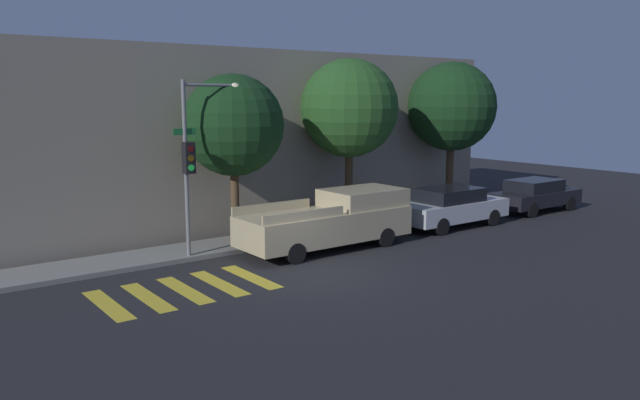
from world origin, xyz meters
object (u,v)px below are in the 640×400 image
object	(u,v)px
pickup_truck	(332,220)
tree_near_corner	(233,126)
sedan_near_corner	(450,206)
tree_midblock	(349,108)
traffic_light_pole	(199,143)
tree_far_end	(452,107)
sedan_middle	(535,195)

from	to	relation	value
pickup_truck	tree_near_corner	world-z (taller)	tree_near_corner
sedan_near_corner	tree_midblock	bearing A→B (deg)	144.46
traffic_light_pole	sedan_near_corner	world-z (taller)	traffic_light_pole
traffic_light_pole	tree_near_corner	xyz separation A→B (m)	(1.65, 0.93, 0.44)
tree_midblock	tree_far_end	size ratio (longest dim) A/B	0.99
traffic_light_pole	sedan_middle	distance (m)	15.05
pickup_truck	sedan_middle	world-z (taller)	pickup_truck
pickup_truck	sedan_near_corner	xyz separation A→B (m)	(5.55, -0.00, -0.15)
pickup_truck	sedan_middle	size ratio (longest dim) A/B	1.32
sedan_near_corner	tree_far_end	distance (m)	4.85
traffic_light_pole	tree_near_corner	size ratio (longest dim) A/B	0.95
pickup_truck	tree_midblock	distance (m)	4.78
tree_far_end	sedan_middle	bearing A→B (deg)	-37.35
traffic_light_pole	tree_midblock	world-z (taller)	tree_midblock
tree_midblock	traffic_light_pole	bearing A→B (deg)	-171.76
sedan_middle	tree_far_end	distance (m)	5.14
pickup_truck	tree_midblock	bearing A→B (deg)	41.61
tree_near_corner	tree_far_end	distance (m)	10.23
sedan_middle	tree_midblock	distance (m)	9.37
traffic_light_pole	sedan_middle	xyz separation A→B (m)	(14.75, -1.27, -2.72)
pickup_truck	tree_far_end	size ratio (longest dim) A/B	0.91
tree_near_corner	tree_far_end	xyz separation A→B (m)	(10.22, 0.00, 0.49)
traffic_light_pole	tree_far_end	bearing A→B (deg)	4.47
sedan_middle	tree_far_end	size ratio (longest dim) A/B	0.69
tree_far_end	tree_near_corner	bearing A→B (deg)	-180.00
tree_near_corner	tree_far_end	size ratio (longest dim) A/B	0.89
tree_near_corner	tree_far_end	bearing A→B (deg)	0.00
sedan_middle	tree_midblock	bearing A→B (deg)	165.25
tree_midblock	tree_near_corner	bearing A→B (deg)	-180.00
traffic_light_pole	sedan_middle	bearing A→B (deg)	-4.92
traffic_light_pole	pickup_truck	world-z (taller)	traffic_light_pole
sedan_near_corner	tree_near_corner	size ratio (longest dim) A/B	0.82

